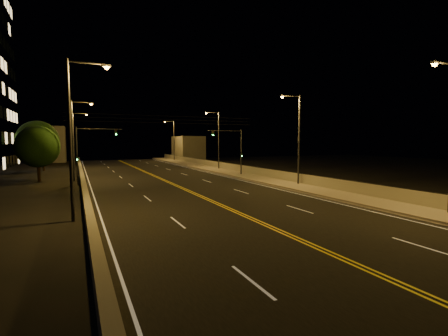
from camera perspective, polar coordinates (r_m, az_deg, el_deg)
name	(u,v)px	position (r m, az deg, el deg)	size (l,w,h in m)	color
ground	(380,276)	(13.65, 25.74, -16.69)	(160.00, 160.00, 0.00)	black
road	(195,194)	(30.11, -5.07, -4.57)	(18.00, 120.00, 0.02)	black
sidewalk	(291,186)	(35.16, 11.78, -3.08)	(3.60, 120.00, 0.30)	gray
curb	(277,188)	(34.10, 9.24, -3.41)	(0.14, 120.00, 0.15)	gray
parapet_wall	(304,179)	(36.08, 13.91, -1.88)	(0.30, 120.00, 1.00)	gray
jersey_barrier	(85,196)	(28.37, -23.18, -4.61)	(0.45, 120.00, 0.90)	gray
distant_building_right	(188,148)	(84.25, -6.35, 3.49)	(6.00, 10.00, 6.09)	slate
distant_building_left	(47,144)	(85.86, -28.74, 3.67)	(8.00, 8.00, 8.24)	slate
parapet_rail	(304,174)	(36.02, 13.92, -1.04)	(0.06, 0.06, 120.00)	black
lane_markings	(196,194)	(30.04, -5.02, -4.57)	(17.32, 116.00, 0.00)	silver
streetlight_1	(297,134)	(35.43, 12.72, 5.78)	(2.55, 0.28, 9.73)	#2D2D33
streetlight_2	(217,137)	(53.99, -1.20, 5.51)	(2.55, 0.28, 9.73)	#2D2D33
streetlight_3	(173,138)	(79.37, -8.97, 5.21)	(2.55, 0.28, 9.73)	#2D2D33
streetlight_4	(74,129)	(21.59, -24.80, 6.18)	(2.55, 0.28, 9.73)	#2D2D33
streetlight_5	(75,135)	(43.41, -24.75, 5.25)	(2.55, 0.28, 9.73)	#2D2D33
streetlight_6	(75,137)	(61.30, -24.73, 4.98)	(2.55, 0.28, 9.73)	#2D2D33
traffic_signal_right	(235,147)	(44.64, 1.94, 3.70)	(5.11, 0.31, 6.47)	#2D2D33
traffic_signal_left	(86,148)	(39.95, -23.10, 3.20)	(5.11, 0.31, 6.47)	#2D2D33
overhead_wires	(168,119)	(38.88, -9.89, 8.40)	(22.00, 0.03, 0.83)	black
tree_0	(38,147)	(44.54, -29.94, 3.27)	(4.94, 4.94, 6.69)	black
tree_1	(38,141)	(53.92, -29.93, 4.16)	(5.75, 5.75, 7.80)	black
tree_2	(43,145)	(60.52, -29.27, 3.50)	(4.91, 4.91, 6.65)	black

